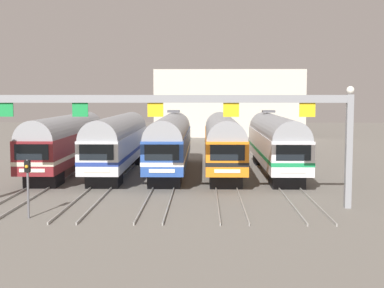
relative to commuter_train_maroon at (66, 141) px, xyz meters
The scene contains 10 objects.
ground_plane 9.03m from the commuter_train_maroon, ahead, with size 160.00×160.00×0.00m, color slate.
track_bed 19.24m from the commuter_train_maroon, 63.12° to the left, with size 18.75×70.00×0.15m.
commuter_train_maroon is the anchor object (origin of this frame).
commuter_train_silver 4.31m from the commuter_train_maroon, ahead, with size 2.88×18.06×4.77m.
commuter_train_blue 8.62m from the commuter_train_maroon, ahead, with size 2.88×18.06×5.05m.
commuter_train_orange 12.93m from the commuter_train_maroon, ahead, with size 2.88×18.06×4.77m.
commuter_train_white 17.24m from the commuter_train_maroon, ahead, with size 2.88×18.06×5.05m.
catenary_gantry 16.22m from the commuter_train_maroon, 57.43° to the right, with size 22.48×0.44×6.97m.
yard_signal_mast 16.63m from the commuter_train_maroon, 82.55° to the right, with size 0.28×0.35×3.11m.
maintenance_building 44.46m from the commuter_train_maroon, 69.97° to the left, with size 22.67×10.00×10.17m, color beige.
Camera 1 is at (2.77, -44.56, 6.54)m, focal length 51.07 mm.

